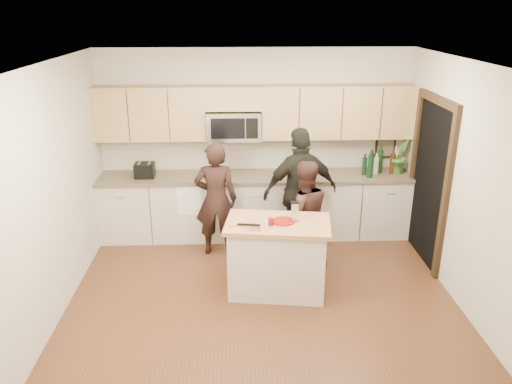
{
  "coord_description": "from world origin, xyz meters",
  "views": [
    {
      "loc": [
        -0.29,
        -5.14,
        3.24
      ],
      "look_at": [
        -0.06,
        0.35,
        1.18
      ],
      "focal_mm": 35.0,
      "sensor_mm": 36.0,
      "label": 1
    }
  ],
  "objects_px": {
    "toaster": "(145,170)",
    "woman_left": "(216,199)",
    "island": "(277,257)",
    "woman_right": "(300,192)",
    "woman_center": "(303,216)"
  },
  "relations": [
    {
      "from": "toaster",
      "to": "woman_left",
      "type": "distance_m",
      "value": 1.18
    },
    {
      "from": "island",
      "to": "woman_right",
      "type": "relative_size",
      "value": 0.73
    },
    {
      "from": "woman_left",
      "to": "woman_center",
      "type": "height_order",
      "value": "woman_left"
    },
    {
      "from": "toaster",
      "to": "woman_center",
      "type": "bearing_deg",
      "value": -25.48
    },
    {
      "from": "island",
      "to": "woman_left",
      "type": "height_order",
      "value": "woman_left"
    },
    {
      "from": "woman_center",
      "to": "woman_right",
      "type": "height_order",
      "value": "woman_right"
    },
    {
      "from": "toaster",
      "to": "woman_right",
      "type": "relative_size",
      "value": 0.16
    },
    {
      "from": "island",
      "to": "woman_right",
      "type": "height_order",
      "value": "woman_right"
    },
    {
      "from": "woman_center",
      "to": "woman_right",
      "type": "bearing_deg",
      "value": -101.96
    },
    {
      "from": "toaster",
      "to": "woman_center",
      "type": "distance_m",
      "value": 2.39
    },
    {
      "from": "island",
      "to": "woman_center",
      "type": "bearing_deg",
      "value": 64.0
    },
    {
      "from": "island",
      "to": "woman_right",
      "type": "xyz_separation_m",
      "value": [
        0.39,
        1.03,
        0.43
      ]
    },
    {
      "from": "woman_center",
      "to": "woman_right",
      "type": "distance_m",
      "value": 0.5
    },
    {
      "from": "island",
      "to": "woman_left",
      "type": "xyz_separation_m",
      "value": [
        -0.75,
        1.03,
        0.34
      ]
    },
    {
      "from": "woman_left",
      "to": "woman_right",
      "type": "height_order",
      "value": "woman_right"
    }
  ]
}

